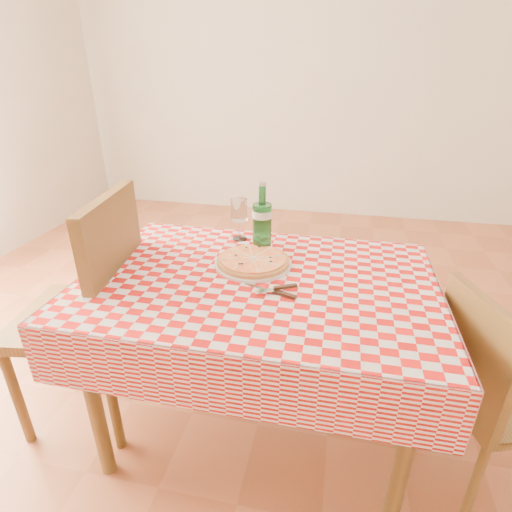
{
  "coord_description": "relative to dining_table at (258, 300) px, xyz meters",
  "views": [
    {
      "loc": [
        0.27,
        -1.28,
        1.47
      ],
      "look_at": [
        -0.02,
        0.06,
        0.82
      ],
      "focal_mm": 28.0,
      "sensor_mm": 36.0,
      "label": 1
    }
  ],
  "objects": [
    {
      "name": "cutlery",
      "position": [
        0.08,
        -0.09,
        0.11
      ],
      "size": [
        0.24,
        0.21,
        0.02
      ],
      "primitive_type": null,
      "rotation": [
        0.0,
        0.0,
        0.15
      ],
      "color": "silver",
      "rests_on": "tablecloth"
    },
    {
      "name": "chair_far",
      "position": [
        -0.68,
        -0.04,
        -0.06
      ],
      "size": [
        0.53,
        0.53,
        1.04
      ],
      "rotation": [
        0.0,
        0.0,
        3.28
      ],
      "color": "brown",
      "rests_on": "ground"
    },
    {
      "name": "wine_glass",
      "position": [
        -0.16,
        0.35,
        0.19
      ],
      "size": [
        0.08,
        0.08,
        0.19
      ],
      "primitive_type": null,
      "rotation": [
        0.0,
        0.0,
        0.1
      ],
      "color": "white",
      "rests_on": "tablecloth"
    },
    {
      "name": "dining_table",
      "position": [
        0.0,
        0.0,
        0.0
      ],
      "size": [
        1.2,
        0.8,
        0.75
      ],
      "color": "brown",
      "rests_on": "ground"
    },
    {
      "name": "water_bottle",
      "position": [
        -0.04,
        0.25,
        0.25
      ],
      "size": [
        0.09,
        0.09,
        0.3
      ],
      "primitive_type": null,
      "rotation": [
        0.0,
        0.0,
        0.13
      ],
      "color": "#175E25",
      "rests_on": "tablecloth"
    },
    {
      "name": "pizza_plate",
      "position": [
        -0.04,
        0.1,
        0.12
      ],
      "size": [
        0.39,
        0.39,
        0.04
      ],
      "primitive_type": null,
      "rotation": [
        0.0,
        0.0,
        0.35
      ],
      "color": "#C38241",
      "rests_on": "tablecloth"
    },
    {
      "name": "tablecloth",
      "position": [
        0.0,
        0.0,
        0.09
      ],
      "size": [
        1.3,
        0.9,
        0.01
      ],
      "primitive_type": "cube",
      "color": "#A60C0A",
      "rests_on": "dining_table"
    },
    {
      "name": "chair_near",
      "position": [
        0.83,
        -0.08,
        -0.19
      ],
      "size": [
        0.47,
        0.47,
        0.82
      ],
      "rotation": [
        0.0,
        0.0,
        0.33
      ],
      "color": "brown",
      "rests_on": "ground"
    }
  ]
}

